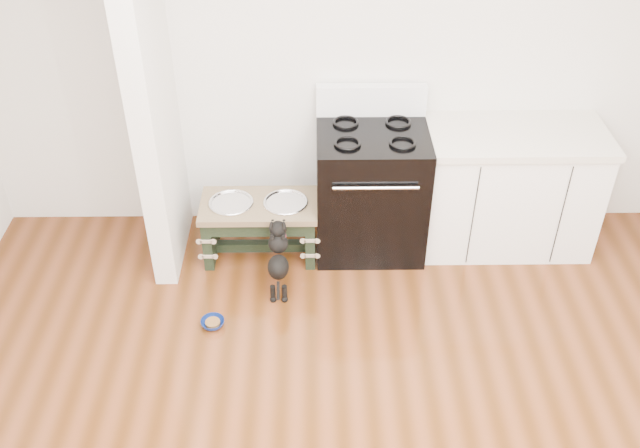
{
  "coord_description": "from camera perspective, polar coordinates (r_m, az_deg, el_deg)",
  "views": [
    {
      "loc": [
        -0.16,
        -2.01,
        3.29
      ],
      "look_at": [
        -0.11,
        1.75,
        0.48
      ],
      "focal_mm": 40.0,
      "sensor_mm": 36.0,
      "label": 1
    }
  ],
  "objects": [
    {
      "name": "dog_feeder",
      "position": [
        5.03,
        -4.88,
        0.43
      ],
      "size": [
        0.81,
        0.43,
        0.46
      ],
      "color": "black",
      "rests_on": "ground"
    },
    {
      "name": "puppy",
      "position": [
        4.75,
        -3.36,
        -2.69
      ],
      "size": [
        0.14,
        0.42,
        0.5
      ],
      "color": "black",
      "rests_on": "ground"
    },
    {
      "name": "oven_range",
      "position": [
        5.05,
        4.07,
        2.86
      ],
      "size": [
        0.76,
        0.69,
        1.14
      ],
      "color": "black",
      "rests_on": "ground"
    },
    {
      "name": "floor_bowl",
      "position": [
        4.69,
        -8.58,
        -7.84
      ],
      "size": [
        0.16,
        0.16,
        0.05
      ],
      "rotation": [
        0.0,
        0.0,
        0.08
      ],
      "color": "navy",
      "rests_on": "ground"
    },
    {
      "name": "partition_wall",
      "position": [
        4.66,
        -13.5,
        11.18
      ],
      "size": [
        0.15,
        0.8,
        2.7
      ],
      "primitive_type": "cube",
      "color": "silver",
      "rests_on": "ground"
    },
    {
      "name": "cabinet_run",
      "position": [
        5.25,
        14.79,
        2.73
      ],
      "size": [
        1.24,
        0.64,
        0.91
      ],
      "color": "white",
      "rests_on": "ground"
    },
    {
      "name": "room_shell",
      "position": [
        2.62,
        2.92,
        -2.91
      ],
      "size": [
        5.0,
        5.0,
        5.0
      ],
      "color": "silver",
      "rests_on": "ground"
    }
  ]
}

